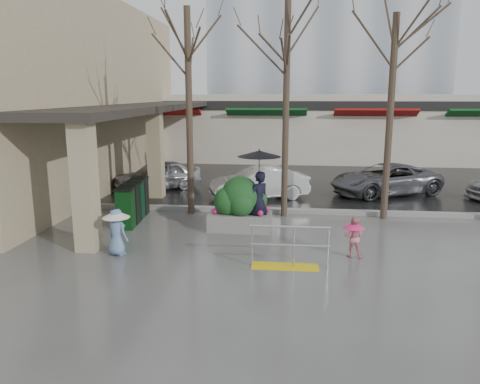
% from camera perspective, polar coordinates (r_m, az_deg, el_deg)
% --- Properties ---
extents(ground, '(120.00, 120.00, 0.00)m').
position_cam_1_polar(ground, '(12.61, -0.37, -6.94)').
color(ground, '#51514F').
rests_on(ground, ground).
extents(street_asphalt, '(120.00, 36.00, 0.01)m').
position_cam_1_polar(street_asphalt, '(34.13, 3.80, 5.07)').
color(street_asphalt, black).
rests_on(street_asphalt, ground).
extents(curb, '(120.00, 0.30, 0.15)m').
position_cam_1_polar(curb, '(16.41, 1.20, -2.18)').
color(curb, gray).
rests_on(curb, ground).
extents(near_building, '(6.00, 18.00, 8.00)m').
position_cam_1_polar(near_building, '(22.39, -21.85, 10.91)').
color(near_building, tan).
rests_on(near_building, ground).
extents(canopy_slab, '(2.80, 18.00, 0.25)m').
position_cam_1_polar(canopy_slab, '(20.79, -11.30, 10.47)').
color(canopy_slab, '#2D2823').
rests_on(canopy_slab, pillar_front).
extents(pillar_front, '(0.55, 0.55, 3.50)m').
position_cam_1_polar(pillar_front, '(12.73, -18.38, 0.77)').
color(pillar_front, tan).
rests_on(pillar_front, ground).
extents(pillar_back, '(0.55, 0.55, 3.50)m').
position_cam_1_polar(pillar_back, '(18.76, -10.24, 4.62)').
color(pillar_back, tan).
rests_on(pillar_back, ground).
extents(storefront_row, '(34.00, 6.74, 4.00)m').
position_cam_1_polar(storefront_row, '(29.90, 7.40, 7.89)').
color(storefront_row, beige).
rests_on(storefront_row, ground).
extents(handrail, '(1.90, 0.50, 1.03)m').
position_cam_1_polar(handrail, '(11.28, 5.86, -7.30)').
color(handrail, yellow).
rests_on(handrail, ground).
extents(tree_west, '(3.20, 3.20, 6.80)m').
position_cam_1_polar(tree_west, '(15.85, -6.35, 15.51)').
color(tree_west, '#382B21').
rests_on(tree_west, ground).
extents(tree_midwest, '(3.20, 3.20, 7.00)m').
position_cam_1_polar(tree_midwest, '(15.50, 5.76, 16.16)').
color(tree_midwest, '#382B21').
rests_on(tree_midwest, ground).
extents(tree_mideast, '(3.20, 3.20, 6.50)m').
position_cam_1_polar(tree_mideast, '(15.79, 18.17, 14.20)').
color(tree_mideast, '#382B21').
rests_on(tree_mideast, ground).
extents(woman, '(1.30, 1.30, 2.49)m').
position_cam_1_polar(woman, '(13.83, 2.33, 0.91)').
color(woman, black).
rests_on(woman, ground).
extents(child_pink, '(0.56, 0.54, 1.04)m').
position_cam_1_polar(child_pink, '(12.19, 13.67, -5.07)').
color(child_pink, pink).
rests_on(child_pink, ground).
extents(child_blue, '(0.71, 0.71, 1.22)m').
position_cam_1_polar(child_blue, '(12.36, -14.80, -4.23)').
color(child_blue, '#678AB7').
rests_on(child_blue, ground).
extents(planter, '(1.91, 1.12, 1.66)m').
position_cam_1_polar(planter, '(14.12, 0.06, -1.52)').
color(planter, slate).
rests_on(planter, ground).
extents(news_boxes, '(0.66, 2.33, 1.29)m').
position_cam_1_polar(news_boxes, '(15.52, -12.88, -1.15)').
color(news_boxes, '#0D3D13').
rests_on(news_boxes, ground).
extents(car_a, '(3.94, 3.16, 1.26)m').
position_cam_1_polar(car_a, '(20.45, -10.07, 2.05)').
color(car_a, '#B4B4B9').
rests_on(car_a, ground).
extents(car_b, '(4.05, 2.61, 1.26)m').
position_cam_1_polar(car_b, '(18.35, 2.36, 1.10)').
color(car_b, silver).
rests_on(car_b, ground).
extents(car_c, '(4.99, 3.75, 1.26)m').
position_cam_1_polar(car_c, '(20.02, 17.29, 1.48)').
color(car_c, '#595C61').
rests_on(car_c, ground).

